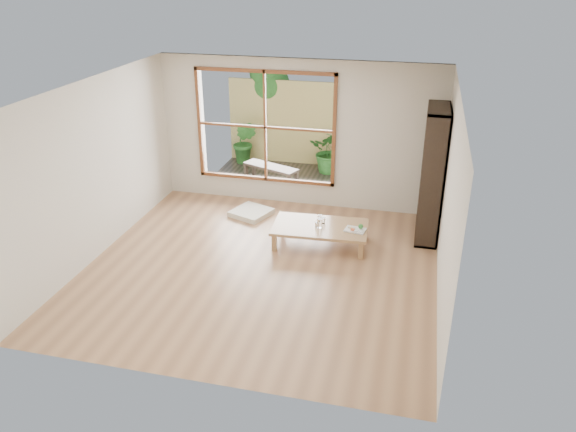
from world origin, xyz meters
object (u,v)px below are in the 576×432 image
low_table (320,228)px  bookshelf (432,175)px  garden_bench (271,169)px  food_tray (356,229)px

low_table → bookshelf: 1.93m
bookshelf → garden_bench: bookshelf is taller
low_table → garden_bench: (-1.43, 2.30, 0.05)m
food_tray → garden_bench: (-1.99, 2.33, -0.02)m
bookshelf → garden_bench: 3.51m
bookshelf → food_tray: bookshelf is taller
food_tray → garden_bench: size_ratio=0.29×
bookshelf → food_tray: bearing=-145.1°
food_tray → low_table: bearing=-173.7°
food_tray → garden_bench: food_tray is taller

